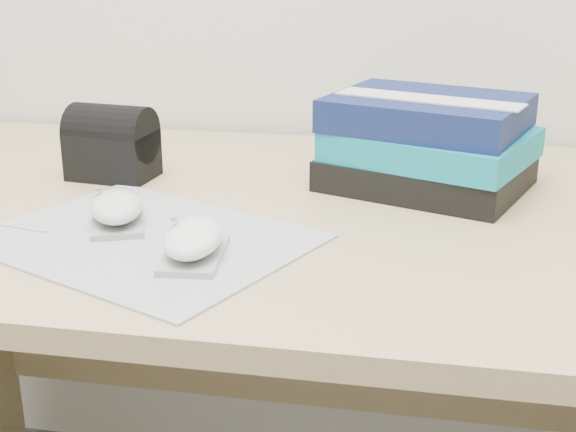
% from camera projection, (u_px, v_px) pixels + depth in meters
% --- Properties ---
extents(desk, '(1.60, 0.80, 0.73)m').
position_uv_depth(desk, '(352.00, 340.00, 1.23)').
color(desk, tan).
rests_on(desk, ground).
extents(mousepad, '(0.46, 0.42, 0.00)m').
position_uv_depth(mousepad, '(144.00, 239.00, 0.97)').
color(mousepad, gray).
rests_on(mousepad, desk).
extents(mouse_rear, '(0.10, 0.13, 0.05)m').
position_uv_depth(mouse_rear, '(116.00, 208.00, 1.01)').
color(mouse_rear, gray).
rests_on(mouse_rear, mousepad).
extents(mouse_front, '(0.08, 0.12, 0.05)m').
position_uv_depth(mouse_front, '(193.00, 240.00, 0.91)').
color(mouse_front, '#9C9C9E').
rests_on(mouse_front, mousepad).
extents(book_stack, '(0.33, 0.30, 0.14)m').
position_uv_depth(book_stack, '(428.00, 143.00, 1.16)').
color(book_stack, black).
rests_on(book_stack, desk).
extents(pouch, '(0.13, 0.10, 0.11)m').
position_uv_depth(pouch, '(112.00, 143.00, 1.21)').
color(pouch, black).
rests_on(pouch, desk).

